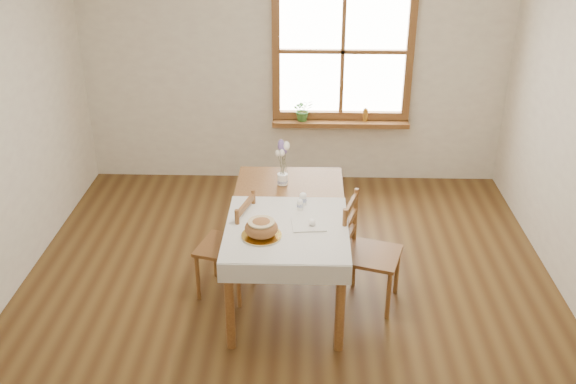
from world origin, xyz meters
The scene contains 18 objects.
ground centered at (0.00, 0.00, 0.00)m, with size 5.00×5.00×0.00m, color brown.
room_walls centered at (0.00, 0.00, 1.71)m, with size 4.60×5.10×2.65m.
window centered at (0.50, 2.47, 1.45)m, with size 1.46×0.08×1.46m.
window_sill centered at (0.50, 2.40, 0.69)m, with size 1.46×0.20×0.05m.
dining_table centered at (0.00, 0.30, 0.66)m, with size 0.90×1.60×0.75m.
table_linen centered at (0.00, 0.00, 0.76)m, with size 0.91×0.99×0.01m, color silver.
chair_left centered at (-0.50, 0.26, 0.44)m, with size 0.41×0.43×0.88m, color brown, non-canonical shape.
chair_right centered at (0.66, 0.15, 0.45)m, with size 0.42×0.44×0.90m, color brown, non-canonical shape.
bread_plate centered at (-0.18, -0.14, 0.77)m, with size 0.28×0.28×0.02m, color white.
bread_loaf centered at (-0.18, -0.14, 0.84)m, with size 0.24×0.24×0.13m, color #955935.
egg_napkin centered at (0.16, 0.03, 0.77)m, with size 0.25×0.21×0.01m, color silver.
eggs centered at (0.16, 0.03, 0.79)m, with size 0.19×0.17×0.04m, color white, non-canonical shape.
salt_shaker centered at (0.12, 0.36, 0.81)m, with size 0.06×0.06×0.10m, color white.
pepper_shaker centered at (0.09, 0.28, 0.80)m, with size 0.05×0.05×0.09m, color white.
flower_vase centered at (-0.06, 0.73, 0.80)m, with size 0.09×0.09×0.09m, color white.
lavender_bouquet centered at (-0.06, 0.73, 0.99)m, with size 0.15×0.15×0.28m, color #6C5596, non-canonical shape.
potted_plant centered at (0.10, 2.40, 0.81)m, with size 0.21×0.24×0.18m, color #376F2C.
amber_bottle centered at (0.76, 2.40, 0.79)m, with size 0.05×0.05×0.15m, color #9C631C.
Camera 1 is at (0.13, -4.11, 3.11)m, focal length 40.00 mm.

